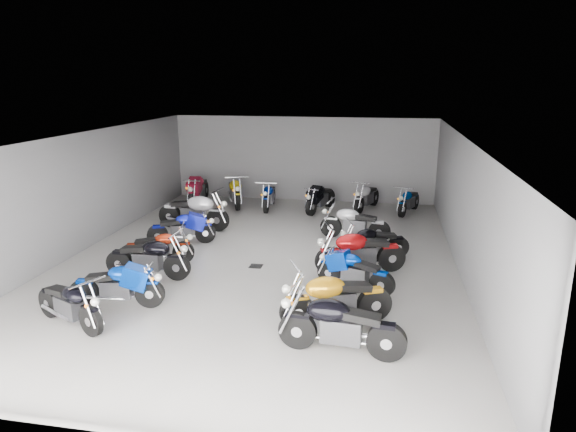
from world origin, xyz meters
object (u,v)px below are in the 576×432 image
Objects in this scene: motorcycle_left_d at (159,247)px; motorcycle_right_b at (335,299)px; motorcycle_right_e at (373,242)px; motorcycle_back_c at (269,196)px; motorcycle_right_f at (354,223)px; motorcycle_left_b at (118,285)px; motorcycle_right_a at (340,325)px; drain_grate at (256,266)px; motorcycle_back_a at (198,190)px; motorcycle_left_f at (194,211)px; motorcycle_back_d at (320,198)px; motorcycle_left_a at (70,304)px; motorcycle_left_c at (149,258)px; motorcycle_right_d at (360,252)px; motorcycle_back_f at (409,201)px; motorcycle_back_b at (235,191)px; motorcycle_left_e at (182,228)px; motorcycle_right_c at (354,271)px; motorcycle_back_e at (367,196)px.

motorcycle_right_b is at bearing 45.01° from motorcycle_left_d.
motorcycle_back_c is at bearing 21.40° from motorcycle_right_e.
motorcycle_right_b is 5.51m from motorcycle_right_f.
motorcycle_left_b is 7.14m from motorcycle_right_f.
motorcycle_right_a is at bearing 157.14° from motorcycle_right_e.
motorcycle_back_c reaches higher than drain_grate.
motorcycle_back_a is 2.77m from motorcycle_back_c.
motorcycle_left_f is at bearing 167.19° from motorcycle_left_d.
motorcycle_back_d reaches higher than drain_grate.
motorcycle_left_a is 8.19m from motorcycle_right_f.
motorcycle_left_c is (0.39, 2.58, 0.04)m from motorcycle_left_a.
motorcycle_right_b is (4.95, 1.00, 0.07)m from motorcycle_left_a.
motorcycle_left_a is 0.77× the size of motorcycle_back_a.
motorcycle_left_b is at bearing 78.44° from motorcycle_back_c.
motorcycle_left_b is 0.91× the size of motorcycle_right_d.
motorcycle_left_f is at bearing -174.21° from motorcycle_left_c.
motorcycle_right_f is (4.98, 6.50, 0.03)m from motorcycle_left_a.
motorcycle_left_f reaches higher than motorcycle_left_c.
motorcycle_right_d is at bearing -164.81° from motorcycle_right_f.
motorcycle_left_b is at bearing 76.52° from motorcycle_back_f.
motorcycle_back_b is (-4.58, 8.90, -0.00)m from motorcycle_right_b.
motorcycle_back_c is at bearing 54.82° from motorcycle_right_f.
motorcycle_back_f is (1.41, 6.08, -0.09)m from motorcycle_right_d.
motorcycle_back_b is at bearing 161.73° from motorcycle_left_d.
motorcycle_back_d reaches higher than motorcycle_back_c.
motorcycle_right_b is at bearing 100.37° from motorcycle_back_f.
motorcycle_left_c is at bearing 96.63° from motorcycle_right_e.
motorcycle_back_c is at bearing 140.86° from motorcycle_left_e.
motorcycle_right_c is 7.05m from motorcycle_back_d.
motorcycle_back_c reaches higher than motorcycle_left_e.
motorcycle_back_f is at bearing 157.24° from motorcycle_back_b.
motorcycle_right_a is 10.10m from motorcycle_back_f.
motorcycle_left_b is at bearing 67.83° from motorcycle_back_b.
motorcycle_right_d is at bearing 67.70° from motorcycle_left_f.
motorcycle_left_a is at bearing 94.16° from motorcycle_right_a.
motorcycle_left_a is 6.69m from motorcycle_left_f.
motorcycle_left_e is at bearing 86.19° from motorcycle_right_c.
motorcycle_right_d reaches higher than motorcycle_right_b.
motorcycle_back_b is at bearing 179.35° from motorcycle_left_f.
motorcycle_back_c is (-3.41, 9.74, -0.05)m from motorcycle_right_a.
motorcycle_back_b is (1.41, 0.07, -0.03)m from motorcycle_back_a.
motorcycle_left_e is 5.59m from motorcycle_back_d.
motorcycle_left_f reaches higher than motorcycle_right_e.
motorcycle_left_b reaches higher than motorcycle_left_e.
motorcycle_left_e is at bearing 64.97° from motorcycle_back_b.
motorcycle_back_e is (5.21, 10.14, 0.03)m from motorcycle_left_a.
motorcycle_right_b is at bearing 107.10° from motorcycle_back_c.
motorcycle_left_e is at bearing 48.26° from motorcycle_right_a.
motorcycle_back_a is (-6.17, 9.91, 0.03)m from motorcycle_right_a.
motorcycle_right_c is at bearing 64.22° from motorcycle_left_d.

